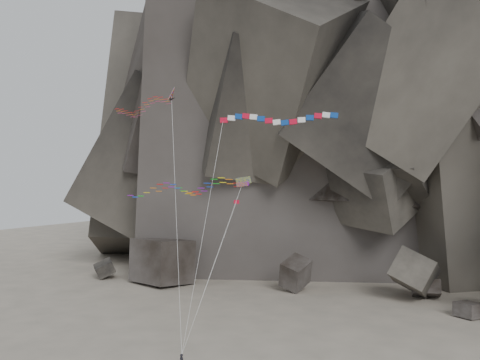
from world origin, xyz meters
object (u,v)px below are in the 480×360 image
at_px(delta_kite, 139,107).
at_px(banner_kite, 277,119).
at_px(pennant_kite, 228,226).
at_px(parafoil_kite, 179,188).

relative_size(delta_kite, banner_kite, 1.14).
bearing_deg(banner_kite, delta_kite, 166.17).
bearing_deg(pennant_kite, delta_kite, 177.60).
bearing_deg(banner_kite, pennant_kite, 172.53).
height_order(delta_kite, banner_kite, delta_kite).
bearing_deg(delta_kite, pennant_kite, -16.63).
bearing_deg(pennant_kite, parafoil_kite, -142.91).
height_order(banner_kite, parafoil_kite, banner_kite).
height_order(banner_kite, pennant_kite, banner_kite).
bearing_deg(delta_kite, parafoil_kite, -41.00).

